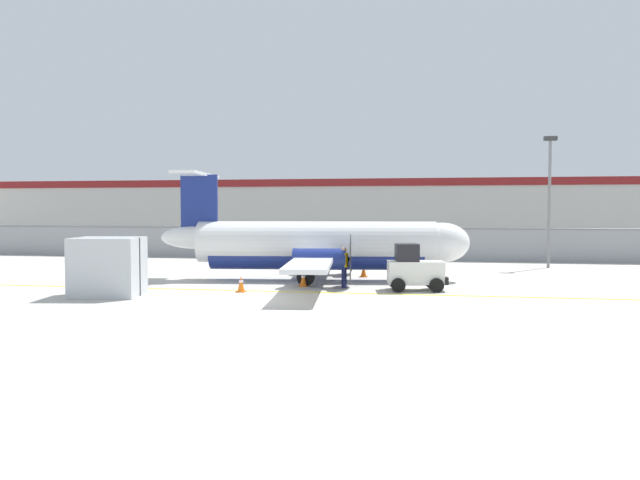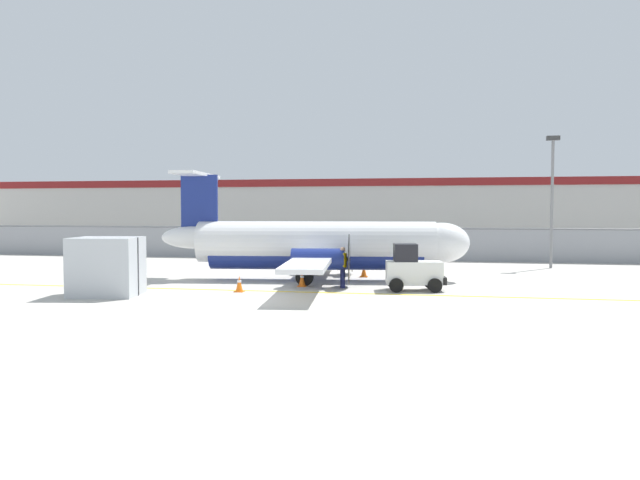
% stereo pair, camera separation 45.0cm
% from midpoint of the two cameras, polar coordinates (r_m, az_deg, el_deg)
% --- Properties ---
extents(ground_plane, '(140.00, 140.00, 0.01)m').
position_cam_midpoint_polar(ground_plane, '(24.79, -4.11, -4.72)').
color(ground_plane, '#BCB7AD').
extents(perimeter_fence, '(98.00, 0.10, 2.10)m').
position_cam_midpoint_polar(perimeter_fence, '(40.34, 1.42, -0.21)').
color(perimeter_fence, gray).
rests_on(perimeter_fence, ground).
extents(parking_lot_strip, '(98.00, 17.00, 0.12)m').
position_cam_midpoint_polar(parking_lot_strip, '(51.78, 3.31, -0.71)').
color(parking_lot_strip, '#38383A').
rests_on(parking_lot_strip, ground).
extents(background_building, '(91.00, 8.10, 6.50)m').
position_cam_midpoint_polar(background_building, '(70.08, 5.07, 2.83)').
color(background_building, beige).
rests_on(background_building, ground).
extents(commuter_airplane, '(14.23, 16.08, 4.92)m').
position_cam_midpoint_polar(commuter_airplane, '(28.50, -0.30, -0.50)').
color(commuter_airplane, white).
rests_on(commuter_airplane, ground).
extents(baggage_tug, '(2.47, 1.68, 1.88)m').
position_cam_midpoint_polar(baggage_tug, '(25.24, 8.11, -2.66)').
color(baggage_tug, silver).
rests_on(baggage_tug, ground).
extents(ground_crew_worker, '(0.44, 0.54, 1.70)m').
position_cam_midpoint_polar(ground_crew_worker, '(25.77, 1.71, -2.30)').
color(ground_crew_worker, '#191E4C').
rests_on(ground_crew_worker, ground).
extents(cargo_container, '(2.67, 2.33, 2.20)m').
position_cam_midpoint_polar(cargo_container, '(24.75, -19.31, -2.33)').
color(cargo_container, '#B7BCC1').
rests_on(cargo_container, ground).
extents(traffic_cone_near_left, '(0.36, 0.36, 0.64)m').
position_cam_midpoint_polar(traffic_cone_near_left, '(26.31, -2.03, -3.60)').
color(traffic_cone_near_left, orange).
rests_on(traffic_cone_near_left, ground).
extents(traffic_cone_near_right, '(0.36, 0.36, 0.64)m').
position_cam_midpoint_polar(traffic_cone_near_right, '(30.03, 3.59, -2.80)').
color(traffic_cone_near_right, orange).
rests_on(traffic_cone_near_right, ground).
extents(traffic_cone_far_left, '(0.36, 0.36, 0.64)m').
position_cam_midpoint_polar(traffic_cone_far_left, '(24.79, -7.74, -4.02)').
color(traffic_cone_far_left, orange).
rests_on(traffic_cone_far_left, ground).
extents(parked_car_0, '(4.28, 2.17, 1.58)m').
position_cam_midpoint_polar(parked_car_0, '(50.76, -14.16, 0.08)').
color(parked_car_0, black).
rests_on(parked_car_0, parking_lot_strip).
extents(parked_car_1, '(4.38, 2.40, 1.58)m').
position_cam_midpoint_polar(parked_car_1, '(57.55, -4.85, 0.47)').
color(parked_car_1, gray).
rests_on(parked_car_1, parking_lot_strip).
extents(parked_car_2, '(4.36, 2.36, 1.58)m').
position_cam_midpoint_polar(parked_car_2, '(52.01, 0.26, 0.23)').
color(parked_car_2, gray).
rests_on(parked_car_2, parking_lot_strip).
extents(parked_car_3, '(4.35, 2.32, 1.58)m').
position_cam_midpoint_polar(parked_car_3, '(52.31, 5.88, 0.23)').
color(parked_car_3, navy).
rests_on(parked_car_3, parking_lot_strip).
extents(parked_car_4, '(4.29, 2.20, 1.58)m').
position_cam_midpoint_polar(parked_car_4, '(53.37, 11.60, 0.24)').
color(parked_car_4, '#19662D').
rests_on(parked_car_4, parking_lot_strip).
extents(parked_car_5, '(4.25, 2.11, 1.58)m').
position_cam_midpoint_polar(parked_car_5, '(50.39, 18.49, 0.00)').
color(parked_car_5, black).
rests_on(parked_car_5, parking_lot_strip).
extents(apron_light_pole, '(0.70, 0.30, 7.27)m').
position_cam_midpoint_polar(apron_light_pole, '(36.70, 19.92, 4.29)').
color(apron_light_pole, slate).
rests_on(apron_light_pole, ground).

